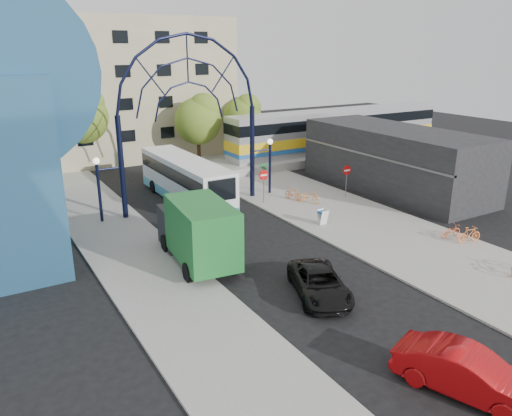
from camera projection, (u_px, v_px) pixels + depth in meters
ground at (308, 281)px, 25.01m from camera, size 120.00×120.00×0.00m
sidewalk_east at (371, 228)px, 32.16m from camera, size 8.00×56.00×0.12m
plaza_west at (143, 265)px, 26.72m from camera, size 5.00×50.00×0.12m
gateway_arch at (188, 87)px, 33.78m from camera, size 13.64×0.44×12.10m
stop_sign at (264, 178)px, 36.53m from camera, size 0.80×0.07×2.50m
do_not_enter_sign at (347, 173)px, 37.92m from camera, size 0.76×0.07×2.48m
street_name_sign at (264, 174)px, 37.17m from camera, size 0.70×0.70×2.80m
sandwich_board at (323, 215)px, 32.39m from camera, size 0.55×0.61×0.99m
commercial_block_east at (395, 159)px, 40.20m from camera, size 6.00×16.00×5.00m
apartment_block at (127, 88)px, 52.36m from camera, size 20.00×12.10×14.00m
train_platform at (336, 153)px, 52.59m from camera, size 32.00×5.00×0.80m
train_car at (338, 130)px, 51.82m from camera, size 25.10×3.05×4.20m
tree_north_a at (199, 118)px, 47.73m from camera, size 4.48×4.48×7.00m
tree_north_b at (82, 114)px, 45.91m from camera, size 5.12×5.12×8.00m
tree_north_c at (243, 115)px, 52.39m from camera, size 4.16×4.16×6.50m
city_bus at (186, 179)px, 37.28m from camera, size 2.90×11.93×3.26m
green_truck at (196, 231)px, 26.73m from camera, size 3.31×7.32×3.58m
black_suv at (319, 283)px, 23.29m from camera, size 3.82×5.27×1.33m
red_sedan at (467, 373)px, 16.70m from camera, size 3.30×5.15×1.60m
bike_near_a at (309, 196)px, 36.92m from camera, size 1.51×1.90×0.97m
bike_near_b at (293, 194)px, 37.69m from camera, size 0.88×1.57×0.91m
bike_far_a at (451, 231)px, 30.25m from camera, size 1.55×0.63×0.80m
bike_far_b at (469, 235)px, 29.46m from camera, size 1.67×0.79×0.97m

